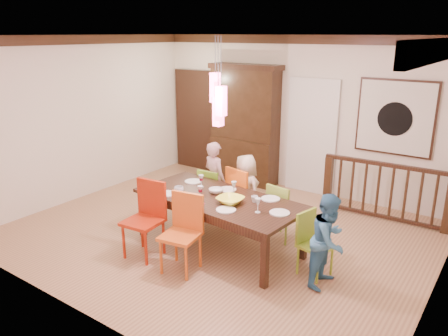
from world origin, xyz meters
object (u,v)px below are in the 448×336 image
Objects in this scene: person_end_right at (329,240)px; chair_far_left at (213,189)px; chair_end_right at (316,241)px; china_hutch at (245,124)px; person_far_left at (215,180)px; balustrade at (385,190)px; person_far_mid at (246,191)px; dining_table at (219,202)px.

chair_far_left is at bearing 73.20° from person_end_right.
chair_end_right is 3.82m from china_hutch.
china_hutch reaches higher than person_far_left.
person_far_mid is at bearing -140.30° from balustrade.
person_far_mid is (-1.50, 0.73, 0.12)m from chair_end_right.
person_far_left is (0.59, -1.82, -0.55)m from china_hutch.
balustrade is (1.64, 2.32, -0.18)m from dining_table.
person_end_right is at bearing 175.40° from person_far_left.
chair_end_right is 0.41× the size of balustrade.
chair_far_left is 2.25m from chair_end_right.
person_far_mid is 1.90m from person_end_right.
chair_end_right is at bearing 172.66° from person_far_mid.
chair_far_left is 0.66× the size of person_far_left.
china_hutch is (-1.27, 2.67, 0.51)m from dining_table.
chair_far_left is 2.08m from china_hutch.
person_far_mid is at bearing -56.97° from china_hutch.
person_end_right is at bearing -92.11° from balustrade.
balustrade is 1.73× the size of person_far_mid.
person_far_mid reaches higher than dining_table.
chair_far_left is 0.64m from person_far_mid.
dining_table is 1.07m from chair_far_left.
china_hutch reaches higher than person_far_mid.
chair_far_left is at bearing -149.09° from balustrade.
balustrade reaches higher than chair_far_left.
chair_far_left is 0.16m from person_far_left.
dining_table is 1.09m from person_far_left.
chair_far_left is 2.48m from person_end_right.
balustrade is (2.32, 1.52, 0.02)m from chair_far_left.
person_far_left is (-2.12, 0.78, 0.17)m from chair_end_right.
person_far_mid is at bearing 99.01° from dining_table.
person_end_right reaches higher than chair_far_left.
chair_far_left is 0.72× the size of person_end_right.
chair_far_left is 0.72× the size of person_far_mid.
person_far_mid reaches higher than balustrade.
balustrade is at bearing -151.01° from chair_far_left.
person_far_mid is (0.63, -0.01, 0.10)m from chair_far_left.
balustrade is 2.36m from person_end_right.
chair_end_right reaches higher than dining_table.
chair_end_right is at bearing -43.75° from china_hutch.
balustrade is 2.76m from person_far_left.
person_end_right is (2.33, -0.84, 0.10)m from chair_far_left.
china_hutch is 4.03m from person_end_right.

